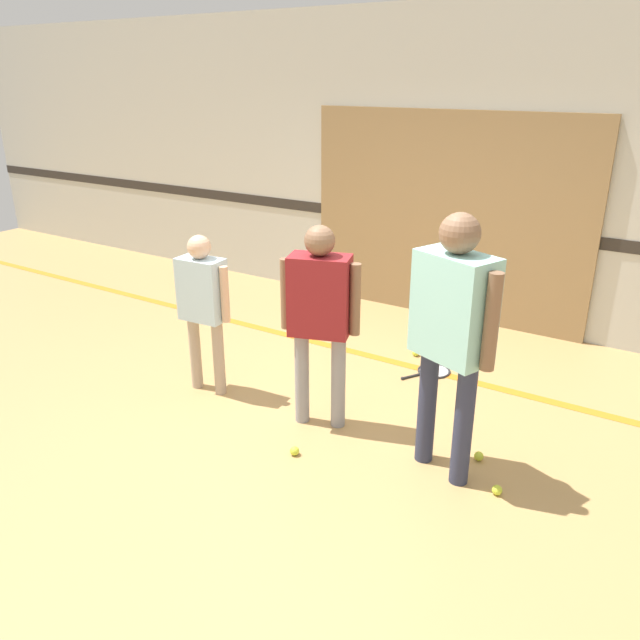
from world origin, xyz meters
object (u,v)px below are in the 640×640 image
racket_spare_on_floor (432,371)px  tennis_ball_stray_right (479,456)px  tennis_ball_near_instructor (295,451)px  person_instructor (320,306)px  tennis_ball_stray_left (497,490)px  person_student_right (453,321)px  tennis_ball_by_spare_racket (416,353)px  person_student_left (203,298)px

racket_spare_on_floor → tennis_ball_stray_right: bearing=66.7°
racket_spare_on_floor → tennis_ball_near_instructor: tennis_ball_near_instructor is taller
person_instructor → tennis_ball_stray_right: person_instructor is taller
tennis_ball_near_instructor → tennis_ball_stray_left: (1.35, 0.32, 0.00)m
person_instructor → racket_spare_on_floor: size_ratio=3.01×
person_student_right → racket_spare_on_floor: bearing=-43.7°
tennis_ball_stray_right → tennis_ball_near_instructor: bearing=-150.7°
person_student_right → tennis_ball_near_instructor: size_ratio=26.81×
tennis_ball_near_instructor → tennis_ball_stray_right: same height
tennis_ball_by_spare_racket → person_instructor: bearing=-94.6°
person_instructor → tennis_ball_stray_left: 1.72m
person_student_left → tennis_ball_stray_left: person_student_left is taller
person_student_left → person_instructor: bearing=-1.7°
person_student_left → tennis_ball_stray_right: 2.45m
tennis_ball_by_spare_racket → tennis_ball_stray_right: same height
tennis_ball_by_spare_racket → tennis_ball_stray_left: size_ratio=1.00×
person_instructor → person_student_left: 1.10m
tennis_ball_stray_left → tennis_ball_stray_right: size_ratio=1.00×
tennis_ball_by_spare_racket → tennis_ball_stray_right: bearing=-51.5°
tennis_ball_near_instructor → tennis_ball_by_spare_racket: 2.00m
tennis_ball_stray_left → person_instructor: bearing=174.1°
tennis_ball_stray_left → tennis_ball_stray_right: 0.38m
person_student_left → tennis_ball_stray_left: size_ratio=20.45×
person_student_left → racket_spare_on_floor: (1.49, 1.33, -0.82)m
racket_spare_on_floor → tennis_ball_stray_right: (0.81, -1.12, 0.02)m
tennis_ball_by_spare_racket → tennis_ball_stray_left: 2.13m
person_instructor → tennis_ball_by_spare_racket: (0.12, 1.53, -0.93)m
tennis_ball_stray_left → tennis_ball_stray_right: same height
racket_spare_on_floor → tennis_ball_near_instructor: size_ratio=7.82×
tennis_ball_by_spare_racket → tennis_ball_stray_left: bearing=-51.9°
tennis_ball_near_instructor → person_student_right: bearing=22.4°
racket_spare_on_floor → tennis_ball_near_instructor: 1.78m
person_student_left → tennis_ball_by_spare_racket: size_ratio=20.45×
person_student_left → tennis_ball_near_instructor: (1.18, -0.43, -0.80)m
tennis_ball_near_instructor → tennis_ball_stray_left: size_ratio=1.00×
racket_spare_on_floor → person_student_right: bearing=55.5°
tennis_ball_stray_right → person_instructor: bearing=-172.5°
tennis_ball_stray_left → tennis_ball_stray_right: (-0.23, 0.31, 0.00)m
person_student_left → tennis_ball_by_spare_racket: (1.22, 1.57, -0.80)m
person_student_right → person_instructor: bearing=16.8°
tennis_ball_stray_left → person_student_left: bearing=177.7°
racket_spare_on_floor → tennis_ball_stray_left: tennis_ball_stray_left is taller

